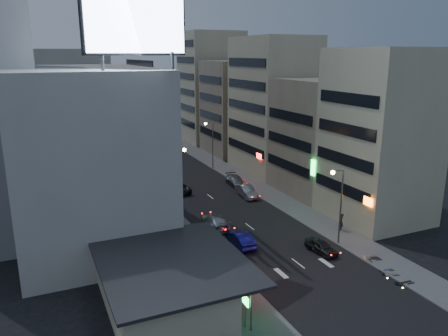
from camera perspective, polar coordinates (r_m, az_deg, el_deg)
ground at (r=40.26m, az=12.90°, el=-14.42°), size 180.00×180.00×0.00m
sidewalk_left at (r=62.36m, az=-10.06°, el=-3.52°), size 4.00×120.00×0.12m
sidewalk_right at (r=67.76m, az=3.15°, el=-1.83°), size 4.00×120.00×0.12m
food_court at (r=35.29m, az=-8.09°, el=-14.93°), size 11.00×13.00×3.88m
white_building at (r=49.00m, az=-17.83°, el=1.82°), size 14.00×24.00×18.00m
shophouse_near at (r=53.91m, az=19.65°, el=3.88°), size 10.00×11.00×20.00m
shophouse_mid at (r=63.20m, az=12.68°, el=4.03°), size 11.00×12.00×16.00m
shophouse_far at (r=73.20m, az=6.39°, el=8.10°), size 10.00×14.00×22.00m
far_left_a at (r=73.52m, az=-19.07°, el=6.63°), size 11.00×10.00×20.00m
far_left_b at (r=86.66m, az=-20.11°, el=5.99°), size 12.00×10.00×15.00m
far_right_a at (r=86.81m, az=1.58°, el=7.89°), size 11.00×12.00×18.00m
far_right_b at (r=99.45m, az=-1.70°, el=10.50°), size 12.00×12.00×24.00m
billboard at (r=38.73m, az=-11.31°, el=17.87°), size 9.52×3.75×6.20m
street_lamp_right_near at (r=45.86m, az=14.72°, el=-3.54°), size 1.60×0.44×8.02m
street_lamp_left at (r=54.01m, az=-6.05°, el=-0.36°), size 1.60×0.44×8.02m
street_lamp_right_far at (r=74.47m, az=-1.76°, el=3.91°), size 1.60×0.44×8.02m
parked_car_right_near at (r=45.39m, az=12.59°, el=-9.99°), size 1.96×3.96×1.30m
parked_car_right_mid at (r=60.84m, az=2.97°, el=-3.05°), size 2.05×4.91×1.58m
parked_car_left at (r=63.08m, az=-5.95°, el=-2.55°), size 2.65×5.13×1.38m
parked_car_right_far at (r=65.98m, az=1.56°, el=-1.67°), size 2.43×5.15×1.45m
road_car_blue at (r=45.84m, az=2.21°, el=-9.21°), size 1.87×4.71×1.53m
road_car_silver at (r=50.31m, az=-1.16°, el=-6.94°), size 2.55×5.49×1.55m
person at (r=50.90m, az=15.04°, el=-6.82°), size 0.85×0.81×1.96m
scooter_black_a at (r=42.42m, az=23.22°, el=-12.63°), size 0.78×2.00×1.20m
scooter_silver_a at (r=43.28m, az=21.74°, el=-12.01°), size 1.07×1.84×1.07m
scooter_blue at (r=43.98m, az=21.10°, el=-11.56°), size 0.69×1.67×0.99m
scooter_black_b at (r=45.66m, az=19.69°, el=-10.30°), size 1.00×2.00×1.17m
scooter_silver_b at (r=45.97m, az=19.27°, el=-10.03°), size 1.26×2.17×1.26m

